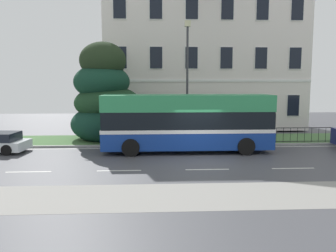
% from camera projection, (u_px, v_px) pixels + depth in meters
% --- Properties ---
extents(ground_plane, '(60.00, 56.00, 0.18)m').
position_uv_depth(ground_plane, '(199.00, 158.00, 18.55)').
color(ground_plane, '#44454B').
extents(georgian_townhouse, '(16.55, 8.52, 13.80)m').
position_uv_depth(georgian_townhouse, '(201.00, 47.00, 30.94)').
color(georgian_townhouse, silver).
rests_on(georgian_townhouse, ground_plane).
extents(iron_verge_railing, '(14.36, 0.04, 0.97)m').
position_uv_depth(iron_verge_railing, '(222.00, 135.00, 22.19)').
color(iron_verge_railing, black).
rests_on(iron_verge_railing, ground_plane).
extents(evergreen_tree, '(5.08, 5.08, 6.85)m').
position_uv_depth(evergreen_tree, '(106.00, 102.00, 23.83)').
color(evergreen_tree, '#423328').
rests_on(evergreen_tree, ground_plane).
extents(single_decker_bus, '(9.56, 2.67, 3.26)m').
position_uv_depth(single_decker_bus, '(187.00, 122.00, 19.99)').
color(single_decker_bus, navy).
rests_on(single_decker_bus, ground_plane).
extents(street_lamp_post, '(0.36, 0.24, 7.63)m').
position_uv_depth(street_lamp_post, '(187.00, 75.00, 22.17)').
color(street_lamp_post, '#333338').
rests_on(street_lamp_post, ground_plane).
extents(litter_bin, '(0.46, 0.46, 1.10)m').
position_uv_depth(litter_bin, '(252.00, 133.00, 23.07)').
color(litter_bin, black).
rests_on(litter_bin, ground_plane).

